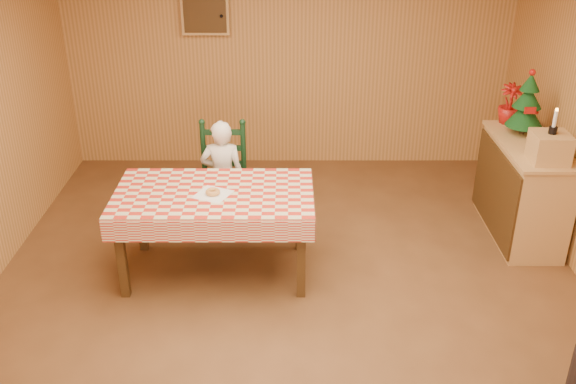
{
  "coord_description": "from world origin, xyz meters",
  "views": [
    {
      "loc": [
        -0.0,
        -4.17,
        3.11
      ],
      "look_at": [
        0.0,
        0.2,
        0.95
      ],
      "focal_mm": 40.0,
      "sensor_mm": 36.0,
      "label": 1
    }
  ],
  "objects_px": {
    "dining_table": "(214,201)",
    "crate": "(550,147)",
    "shelf_unit": "(522,189)",
    "christmas_tree": "(527,105)",
    "ladder_chair": "(224,180)",
    "seated_child": "(223,177)"
  },
  "relations": [
    {
      "from": "ladder_chair",
      "to": "crate",
      "type": "height_order",
      "value": "crate"
    },
    {
      "from": "dining_table",
      "to": "christmas_tree",
      "type": "xyz_separation_m",
      "value": [
        2.82,
        0.92,
        0.52
      ]
    },
    {
      "from": "shelf_unit",
      "to": "christmas_tree",
      "type": "relative_size",
      "value": 2.0
    },
    {
      "from": "dining_table",
      "to": "christmas_tree",
      "type": "distance_m",
      "value": 3.01
    },
    {
      "from": "dining_table",
      "to": "shelf_unit",
      "type": "height_order",
      "value": "shelf_unit"
    },
    {
      "from": "shelf_unit",
      "to": "christmas_tree",
      "type": "bearing_deg",
      "value": 88.02
    },
    {
      "from": "dining_table",
      "to": "seated_child",
      "type": "height_order",
      "value": "seated_child"
    },
    {
      "from": "crate",
      "to": "christmas_tree",
      "type": "distance_m",
      "value": 0.67
    },
    {
      "from": "crate",
      "to": "christmas_tree",
      "type": "height_order",
      "value": "christmas_tree"
    },
    {
      "from": "dining_table",
      "to": "crate",
      "type": "relative_size",
      "value": 5.52
    },
    {
      "from": "seated_child",
      "to": "crate",
      "type": "relative_size",
      "value": 3.75
    },
    {
      "from": "dining_table",
      "to": "seated_child",
      "type": "xyz_separation_m",
      "value": [
        0.0,
        0.73,
        -0.13
      ]
    },
    {
      "from": "dining_table",
      "to": "christmas_tree",
      "type": "height_order",
      "value": "christmas_tree"
    },
    {
      "from": "crate",
      "to": "christmas_tree",
      "type": "xyz_separation_m",
      "value": [
        -0.0,
        0.65,
        0.16
      ]
    },
    {
      "from": "ladder_chair",
      "to": "seated_child",
      "type": "height_order",
      "value": "seated_child"
    },
    {
      "from": "seated_child",
      "to": "crate",
      "type": "bearing_deg",
      "value": 170.66
    },
    {
      "from": "ladder_chair",
      "to": "dining_table",
      "type": "bearing_deg",
      "value": -90.0
    },
    {
      "from": "crate",
      "to": "shelf_unit",
      "type": "bearing_deg",
      "value": 91.23
    },
    {
      "from": "crate",
      "to": "christmas_tree",
      "type": "relative_size",
      "value": 0.48
    },
    {
      "from": "shelf_unit",
      "to": "dining_table",
      "type": "bearing_deg",
      "value": -166.68
    },
    {
      "from": "dining_table",
      "to": "crate",
      "type": "xyz_separation_m",
      "value": [
        2.82,
        0.27,
        0.37
      ]
    },
    {
      "from": "dining_table",
      "to": "seated_child",
      "type": "distance_m",
      "value": 0.74
    }
  ]
}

